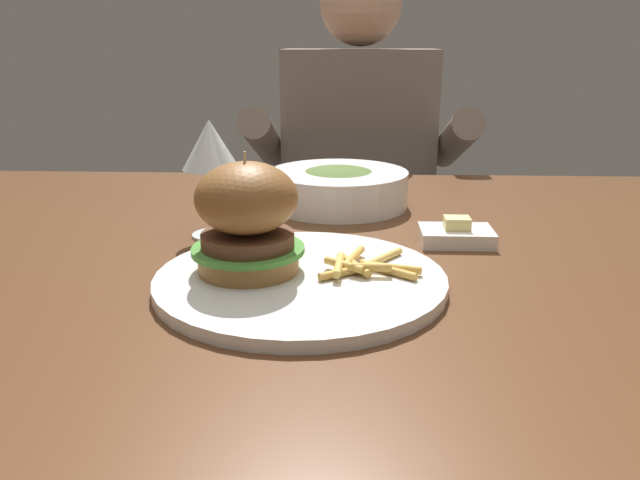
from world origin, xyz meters
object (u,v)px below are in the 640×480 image
at_px(main_plate, 301,280).
at_px(burger_sandwich, 247,218).
at_px(soup_bowl, 338,187).
at_px(butter_dish, 456,235).
at_px(diner_person, 357,220).
at_px(wine_glass, 210,149).

xyz_separation_m(main_plate, burger_sandwich, (-0.06, 0.01, 0.07)).
distance_m(burger_sandwich, soup_bowl, 0.36).
height_order(butter_dish, soup_bowl, soup_bowl).
distance_m(burger_sandwich, diner_person, 0.92).
distance_m(main_plate, diner_person, 0.91).
bearing_deg(butter_dish, main_plate, -140.40).
relative_size(wine_glass, butter_dish, 1.67).
height_order(main_plate, wine_glass, wine_glass).
xyz_separation_m(wine_glass, diner_person, (0.21, 0.71, -0.30)).
relative_size(main_plate, burger_sandwich, 2.40).
relative_size(butter_dish, diner_person, 0.08).
bearing_deg(butter_dish, wine_glass, 177.17).
bearing_deg(main_plate, diner_person, 85.16).
xyz_separation_m(main_plate, soup_bowl, (0.04, 0.35, 0.02)).
bearing_deg(wine_glass, burger_sandwich, -66.35).
bearing_deg(butter_dish, soup_bowl, 129.70).
xyz_separation_m(butter_dish, diner_person, (-0.12, 0.73, -0.19)).
distance_m(wine_glass, butter_dish, 0.35).
distance_m(main_plate, butter_dish, 0.25).
bearing_deg(burger_sandwich, main_plate, -8.82).
relative_size(burger_sandwich, wine_glass, 0.83).
relative_size(burger_sandwich, soup_bowl, 0.59).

